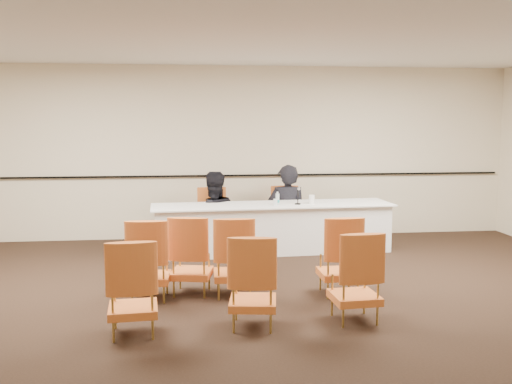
{
  "coord_description": "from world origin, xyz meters",
  "views": [
    {
      "loc": [
        -0.71,
        -5.97,
        2.06
      ],
      "look_at": [
        0.29,
        2.6,
        0.97
      ],
      "focal_mm": 40.0,
      "sensor_mm": 36.0,
      "label": 1
    }
  ],
  "objects_px": {
    "panelist_main": "(287,218)",
    "aud_chair_back_right": "(355,276)",
    "aud_chair_extra": "(149,259)",
    "aud_chair_front_mid": "(233,256)",
    "panel_table": "(273,228)",
    "water_bottle": "(277,198)",
    "aud_chair_back_mid": "(253,281)",
    "aud_chair_back_left": "(133,287)",
    "microphone": "(298,196)",
    "coffee_cup": "(312,199)",
    "panelist_main_chair": "(287,215)",
    "panelist_second_chair": "(213,217)",
    "aud_chair_front_left": "(191,255)",
    "drinking_glass": "(275,202)",
    "aud_chair_front_right": "(339,255)",
    "panelist_second": "(213,222)"
  },
  "relations": [
    {
      "from": "panelist_main",
      "to": "microphone",
      "type": "xyz_separation_m",
      "value": [
        0.06,
        -0.65,
        0.46
      ]
    },
    {
      "from": "water_bottle",
      "to": "aud_chair_back_right",
      "type": "xyz_separation_m",
      "value": [
        0.32,
        -3.13,
        -0.38
      ]
    },
    {
      "from": "microphone",
      "to": "water_bottle",
      "type": "distance_m",
      "value": 0.32
    },
    {
      "from": "aud_chair_back_left",
      "to": "aud_chair_back_right",
      "type": "distance_m",
      "value": 2.23
    },
    {
      "from": "aud_chair_front_left",
      "to": "aud_chair_front_mid",
      "type": "distance_m",
      "value": 0.51
    },
    {
      "from": "panelist_second",
      "to": "aud_chair_extra",
      "type": "xyz_separation_m",
      "value": [
        -0.85,
        -2.75,
        0.08
      ]
    },
    {
      "from": "panelist_second_chair",
      "to": "coffee_cup",
      "type": "height_order",
      "value": "panelist_second_chair"
    },
    {
      "from": "panel_table",
      "to": "water_bottle",
      "type": "relative_size",
      "value": 18.43
    },
    {
      "from": "drinking_glass",
      "to": "aud_chair_back_mid",
      "type": "xyz_separation_m",
      "value": [
        -0.7,
        -3.15,
        -0.33
      ]
    },
    {
      "from": "panelist_second",
      "to": "aud_chair_front_left",
      "type": "height_order",
      "value": "panelist_second"
    },
    {
      "from": "aud_chair_front_left",
      "to": "aud_chair_back_right",
      "type": "height_order",
      "value": "same"
    },
    {
      "from": "panelist_main",
      "to": "aud_chair_back_mid",
      "type": "xyz_separation_m",
      "value": [
        -1.0,
        -3.85,
        0.05
      ]
    },
    {
      "from": "panelist_main_chair",
      "to": "panelist_second_chair",
      "type": "bearing_deg",
      "value": -180.0
    },
    {
      "from": "microphone",
      "to": "aud_chair_front_mid",
      "type": "distance_m",
      "value": 2.47
    },
    {
      "from": "microphone",
      "to": "coffee_cup",
      "type": "bearing_deg",
      "value": 22.58
    },
    {
      "from": "aud_chair_extra",
      "to": "aud_chair_front_mid",
      "type": "bearing_deg",
      "value": 5.05
    },
    {
      "from": "panel_table",
      "to": "aud_chair_front_mid",
      "type": "xyz_separation_m",
      "value": [
        -0.79,
        -2.21,
        0.1
      ]
    },
    {
      "from": "water_bottle",
      "to": "aud_chair_back_left",
      "type": "relative_size",
      "value": 0.22
    },
    {
      "from": "aud_chair_back_left",
      "to": "aud_chair_extra",
      "type": "bearing_deg",
      "value": 81.2
    },
    {
      "from": "microphone",
      "to": "aud_chair_back_right",
      "type": "distance_m",
      "value": 3.16
    },
    {
      "from": "drinking_glass",
      "to": "coffee_cup",
      "type": "bearing_deg",
      "value": 6.66
    },
    {
      "from": "panelist_second_chair",
      "to": "aud_chair_front_left",
      "type": "relative_size",
      "value": 1.0
    },
    {
      "from": "panelist_main",
      "to": "aud_chair_back_left",
      "type": "distance_m",
      "value": 4.48
    },
    {
      "from": "panelist_second_chair",
      "to": "aud_chair_back_left",
      "type": "relative_size",
      "value": 1.0
    },
    {
      "from": "panelist_second",
      "to": "aud_chair_extra",
      "type": "bearing_deg",
      "value": 62.35
    },
    {
      "from": "drinking_glass",
      "to": "aud_chair_back_mid",
      "type": "distance_m",
      "value": 3.24
    },
    {
      "from": "aud_chair_back_right",
      "to": "water_bottle",
      "type": "bearing_deg",
      "value": 92.03
    },
    {
      "from": "panelist_main_chair",
      "to": "panelist_second",
      "type": "xyz_separation_m",
      "value": [
        -1.25,
        -0.06,
        -0.08
      ]
    },
    {
      "from": "panelist_second_chair",
      "to": "coffee_cup",
      "type": "relative_size",
      "value": 6.67
    },
    {
      "from": "microphone",
      "to": "aud_chair_front_right",
      "type": "distance_m",
      "value": 2.27
    },
    {
      "from": "coffee_cup",
      "to": "aud_chair_front_right",
      "type": "xyz_separation_m",
      "value": [
        -0.15,
        -2.25,
        -0.35
      ]
    },
    {
      "from": "panelist_main",
      "to": "water_bottle",
      "type": "relative_size",
      "value": 8.88
    },
    {
      "from": "panelist_second",
      "to": "aud_chair_back_mid",
      "type": "distance_m",
      "value": 3.79
    },
    {
      "from": "aud_chair_front_right",
      "to": "aud_chair_back_mid",
      "type": "height_order",
      "value": "same"
    },
    {
      "from": "panelist_second_chair",
      "to": "coffee_cup",
      "type": "distance_m",
      "value": 1.67
    },
    {
      "from": "panelist_main_chair",
      "to": "aud_chair_back_mid",
      "type": "relative_size",
      "value": 1.0
    },
    {
      "from": "panelist_main",
      "to": "aud_chair_front_right",
      "type": "xyz_separation_m",
      "value": [
        0.13,
        -2.88,
        0.05
      ]
    },
    {
      "from": "panelist_main_chair",
      "to": "aud_chair_back_right",
      "type": "distance_m",
      "value": 3.79
    },
    {
      "from": "panelist_second_chair",
      "to": "microphone",
      "type": "distance_m",
      "value": 1.49
    },
    {
      "from": "panelist_second_chair",
      "to": "aud_chair_back_right",
      "type": "relative_size",
      "value": 1.0
    },
    {
      "from": "aud_chair_back_mid",
      "to": "drinking_glass",
      "type": "bearing_deg",
      "value": 86.16
    },
    {
      "from": "panel_table",
      "to": "panelist_main_chair",
      "type": "bearing_deg",
      "value": 57.54
    },
    {
      "from": "panelist_main",
      "to": "drinking_glass",
      "type": "relative_size",
      "value": 18.16
    },
    {
      "from": "panel_table",
      "to": "panelist_second",
      "type": "xyz_separation_m",
      "value": [
        -0.92,
        0.51,
        0.01
      ]
    },
    {
      "from": "panelist_main",
      "to": "aud_chair_back_right",
      "type": "bearing_deg",
      "value": 93.95
    },
    {
      "from": "microphone",
      "to": "coffee_cup",
      "type": "xyz_separation_m",
      "value": [
        0.22,
        0.02,
        -0.06
      ]
    },
    {
      "from": "water_bottle",
      "to": "aud_chair_front_right",
      "type": "relative_size",
      "value": 0.22
    },
    {
      "from": "coffee_cup",
      "to": "aud_chair_back_left",
      "type": "relative_size",
      "value": 0.15
    },
    {
      "from": "aud_chair_back_mid",
      "to": "panel_table",
      "type": "bearing_deg",
      "value": 87.02
    },
    {
      "from": "water_bottle",
      "to": "aud_chair_back_mid",
      "type": "height_order",
      "value": "water_bottle"
    }
  ]
}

